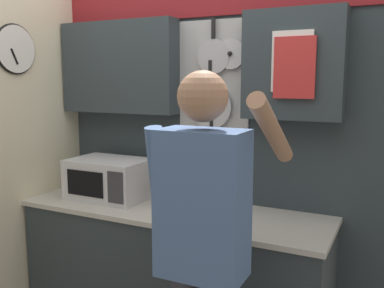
# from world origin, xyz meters

# --- Properties ---
(base_cabinet_counter) EXTENTS (1.95, 0.60, 0.93)m
(base_cabinet_counter) POSITION_xyz_m (0.00, -0.00, 0.46)
(base_cabinet_counter) COLOR #2D383D
(base_cabinet_counter) RESTS_ON ground_plane
(back_wall_unit) EXTENTS (2.52, 0.23, 2.53)m
(back_wall_unit) POSITION_xyz_m (-0.01, 0.27, 1.50)
(back_wall_unit) COLOR #2D383D
(back_wall_unit) RESTS_ON ground_plane
(side_wall) EXTENTS (0.07, 1.60, 2.53)m
(side_wall) POSITION_xyz_m (-1.00, -0.41, 1.28)
(side_wall) COLOR beige
(side_wall) RESTS_ON ground_plane
(microwave) EXTENTS (0.52, 0.37, 0.27)m
(microwave) POSITION_xyz_m (-0.49, 0.02, 1.06)
(microwave) COLOR silver
(microwave) RESTS_ON base_cabinet_counter
(knife_block) EXTENTS (0.11, 0.15, 0.24)m
(knife_block) POSITION_xyz_m (0.03, 0.02, 1.02)
(knife_block) COLOR brown
(knife_block) RESTS_ON base_cabinet_counter
(utensil_crock) EXTENTS (0.12, 0.12, 0.35)m
(utensil_crock) POSITION_xyz_m (0.32, 0.02, 1.01)
(utensil_crock) COLOR white
(utensil_crock) RESTS_ON base_cabinet_counter
(person) EXTENTS (0.54, 0.63, 1.76)m
(person) POSITION_xyz_m (0.50, -0.62, 1.06)
(person) COLOR #383842
(person) RESTS_ON ground_plane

